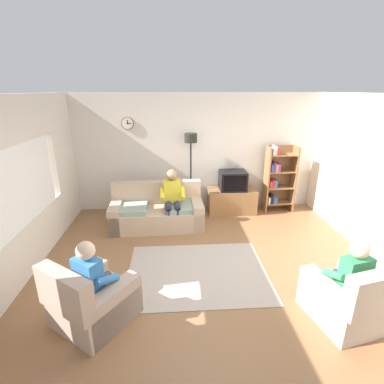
{
  "coord_description": "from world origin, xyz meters",
  "views": [
    {
      "loc": [
        -0.55,
        -4.0,
        2.75
      ],
      "look_at": [
        -0.23,
        0.84,
        1.02
      ],
      "focal_mm": 26.93,
      "sensor_mm": 36.0,
      "label": 1
    }
  ],
  "objects_px": {
    "couch": "(157,212)",
    "armchair_near_bookshelf": "(349,300)",
    "tv": "(233,181)",
    "armchair_near_window": "(92,302)",
    "floor_lamp": "(191,151)",
    "person_on_couch": "(172,197)",
    "bookshelf": "(277,178)",
    "tv_stand": "(232,201)",
    "person_in_left_armchair": "(95,277)",
    "person_in_right_armchair": "(348,274)"
  },
  "relations": [
    {
      "from": "couch",
      "to": "armchair_near_bookshelf",
      "type": "xyz_separation_m",
      "value": [
        2.5,
        -2.83,
        -0.02
      ]
    },
    {
      "from": "tv",
      "to": "armchair_near_bookshelf",
      "type": "bearing_deg",
      "value": -77.22
    },
    {
      "from": "armchair_near_window",
      "to": "armchair_near_bookshelf",
      "type": "height_order",
      "value": "same"
    },
    {
      "from": "floor_lamp",
      "to": "person_on_couch",
      "type": "distance_m",
      "value": 1.21
    },
    {
      "from": "bookshelf",
      "to": "tv",
      "type": "bearing_deg",
      "value": -174.84
    },
    {
      "from": "bookshelf",
      "to": "armchair_near_bookshelf",
      "type": "height_order",
      "value": "bookshelf"
    },
    {
      "from": "person_on_couch",
      "to": "tv_stand",
      "type": "bearing_deg",
      "value": 28.48
    },
    {
      "from": "couch",
      "to": "armchair_near_window",
      "type": "xyz_separation_m",
      "value": [
        -0.67,
        -2.66,
        -0.02
      ]
    },
    {
      "from": "bookshelf",
      "to": "armchair_near_bookshelf",
      "type": "relative_size",
      "value": 1.51
    },
    {
      "from": "person_on_couch",
      "to": "person_in_left_armchair",
      "type": "height_order",
      "value": "person_on_couch"
    },
    {
      "from": "bookshelf",
      "to": "person_in_left_armchair",
      "type": "xyz_separation_m",
      "value": [
        -3.41,
        -3.3,
        -0.19
      ]
    },
    {
      "from": "couch",
      "to": "bookshelf",
      "type": "xyz_separation_m",
      "value": [
        2.8,
        0.71,
        0.48
      ]
    },
    {
      "from": "bookshelf",
      "to": "floor_lamp",
      "type": "distance_m",
      "value": 2.14
    },
    {
      "from": "floor_lamp",
      "to": "armchair_near_window",
      "type": "bearing_deg",
      "value": -112.79
    },
    {
      "from": "couch",
      "to": "armchair_near_bookshelf",
      "type": "relative_size",
      "value": 1.86
    },
    {
      "from": "tv_stand",
      "to": "armchair_near_window",
      "type": "bearing_deg",
      "value": -125.87
    },
    {
      "from": "couch",
      "to": "armchair_near_window",
      "type": "height_order",
      "value": "same"
    },
    {
      "from": "armchair_near_window",
      "to": "person_in_right_armchair",
      "type": "relative_size",
      "value": 1.06
    },
    {
      "from": "person_in_right_armchair",
      "to": "armchair_near_bookshelf",
      "type": "bearing_deg",
      "value": -77.3
    },
    {
      "from": "armchair_near_window",
      "to": "couch",
      "type": "bearing_deg",
      "value": 75.89
    },
    {
      "from": "floor_lamp",
      "to": "person_in_left_armchair",
      "type": "bearing_deg",
      "value": -112.47
    },
    {
      "from": "tv_stand",
      "to": "armchair_near_window",
      "type": "relative_size",
      "value": 0.93
    },
    {
      "from": "couch",
      "to": "bookshelf",
      "type": "height_order",
      "value": "bookshelf"
    },
    {
      "from": "armchair_near_window",
      "to": "person_in_right_armchair",
      "type": "bearing_deg",
      "value": -1.66
    },
    {
      "from": "tv",
      "to": "person_in_left_armchair",
      "type": "distance_m",
      "value": 3.96
    },
    {
      "from": "person_on_couch",
      "to": "armchair_near_bookshelf",
      "type": "bearing_deg",
      "value": -51.48
    },
    {
      "from": "armchair_near_window",
      "to": "person_on_couch",
      "type": "distance_m",
      "value": 2.77
    },
    {
      "from": "tv",
      "to": "armchair_near_window",
      "type": "distance_m",
      "value": 4.08
    },
    {
      "from": "tv_stand",
      "to": "person_on_couch",
      "type": "height_order",
      "value": "person_on_couch"
    },
    {
      "from": "tv_stand",
      "to": "person_in_left_armchair",
      "type": "relative_size",
      "value": 0.98
    },
    {
      "from": "couch",
      "to": "floor_lamp",
      "type": "relative_size",
      "value": 1.04
    },
    {
      "from": "couch",
      "to": "person_in_right_armchair",
      "type": "distance_m",
      "value": 3.71
    },
    {
      "from": "person_in_left_armchair",
      "to": "floor_lamp",
      "type": "bearing_deg",
      "value": 67.53
    },
    {
      "from": "tv",
      "to": "person_in_right_armchair",
      "type": "distance_m",
      "value": 3.46
    },
    {
      "from": "tv",
      "to": "floor_lamp",
      "type": "height_order",
      "value": "floor_lamp"
    },
    {
      "from": "person_on_couch",
      "to": "person_in_right_armchair",
      "type": "distance_m",
      "value": 3.4
    },
    {
      "from": "tv",
      "to": "person_in_right_armchair",
      "type": "xyz_separation_m",
      "value": [
        0.76,
        -3.36,
        -0.18
      ]
    },
    {
      "from": "couch",
      "to": "bookshelf",
      "type": "bearing_deg",
      "value": 14.34
    },
    {
      "from": "person_in_left_armchair",
      "to": "armchair_near_window",
      "type": "bearing_deg",
      "value": -125.88
    },
    {
      "from": "couch",
      "to": "floor_lamp",
      "type": "height_order",
      "value": "floor_lamp"
    },
    {
      "from": "tv_stand",
      "to": "floor_lamp",
      "type": "bearing_deg",
      "value": 174.1
    },
    {
      "from": "armchair_near_bookshelf",
      "to": "person_on_couch",
      "type": "bearing_deg",
      "value": 128.52
    },
    {
      "from": "person_on_couch",
      "to": "couch",
      "type": "bearing_deg",
      "value": 161.63
    },
    {
      "from": "couch",
      "to": "person_on_couch",
      "type": "xyz_separation_m",
      "value": [
        0.33,
        -0.11,
        0.39
      ]
    },
    {
      "from": "floor_lamp",
      "to": "armchair_near_bookshelf",
      "type": "height_order",
      "value": "floor_lamp"
    },
    {
      "from": "tv",
      "to": "armchair_near_bookshelf",
      "type": "xyz_separation_m",
      "value": [
        0.78,
        -3.45,
        -0.5
      ]
    },
    {
      "from": "floor_lamp",
      "to": "armchair_near_bookshelf",
      "type": "xyz_separation_m",
      "value": [
        1.74,
        -3.58,
        -1.16
      ]
    },
    {
      "from": "tv",
      "to": "person_in_right_armchair",
      "type": "relative_size",
      "value": 0.54
    },
    {
      "from": "couch",
      "to": "tv",
      "type": "height_order",
      "value": "tv"
    },
    {
      "from": "couch",
      "to": "bookshelf",
      "type": "distance_m",
      "value": 2.93
    }
  ]
}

